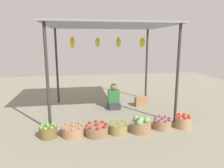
# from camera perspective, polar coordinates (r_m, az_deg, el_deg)

# --- Properties ---
(ground_plane) EXTENTS (14.00, 14.00, 0.00)m
(ground_plane) POSITION_cam_1_polar(r_m,az_deg,el_deg) (6.30, -0.95, -7.37)
(ground_plane) COLOR gray
(market_stall_structure) EXTENTS (3.42, 2.64, 2.51)m
(market_stall_structure) POSITION_cam_1_polar(r_m,az_deg,el_deg) (5.97, -0.99, 14.27)
(market_stall_structure) COLOR #38332D
(market_stall_structure) RESTS_ON ground
(vendor_person) EXTENTS (0.36, 0.44, 0.78)m
(vendor_person) POSITION_cam_1_polar(r_m,az_deg,el_deg) (6.48, 0.48, -4.08)
(vendor_person) COLOR #3C323F
(vendor_person) RESTS_ON ground
(basket_green_apples) EXTENTS (0.37, 0.37, 0.30)m
(basket_green_apples) POSITION_cam_1_polar(r_m,az_deg,el_deg) (4.81, -17.19, -12.43)
(basket_green_apples) COLOR brown
(basket_green_apples) RESTS_ON ground
(basket_potatoes) EXTENTS (0.49, 0.49, 0.27)m
(basket_potatoes) POSITION_cam_1_polar(r_m,az_deg,el_deg) (4.77, -10.70, -12.56)
(basket_potatoes) COLOR #A57755
(basket_potatoes) RESTS_ON ground
(basket_red_apples) EXTENTS (0.51, 0.51, 0.28)m
(basket_red_apples) POSITION_cam_1_polar(r_m,az_deg,el_deg) (4.73, -4.23, -12.53)
(basket_red_apples) COLOR #8D6745
(basket_red_apples) RESTS_ON ground
(basket_green_chilies) EXTENTS (0.42, 0.42, 0.25)m
(basket_green_chilies) POSITION_cam_1_polar(r_m,az_deg,el_deg) (4.82, 1.69, -12.08)
(basket_green_chilies) COLOR olive
(basket_green_chilies) RESTS_ON ground
(basket_cabbages) EXTENTS (0.47, 0.47, 0.36)m
(basket_cabbages) POSITION_cam_1_polar(r_m,az_deg,el_deg) (4.91, 7.90, -11.28)
(basket_cabbages) COLOR #96704A
(basket_cabbages) RESTS_ON ground
(basket_purple_onions) EXTENTS (0.43, 0.43, 0.29)m
(basket_purple_onions) POSITION_cam_1_polar(r_m,az_deg,el_deg) (5.18, 13.68, -10.57)
(basket_purple_onions) COLOR #9E7652
(basket_purple_onions) RESTS_ON ground
(basket_red_tomatoes) EXTENTS (0.38, 0.38, 0.33)m
(basket_red_tomatoes) POSITION_cam_1_polar(r_m,az_deg,el_deg) (5.36, 18.97, -9.83)
(basket_red_tomatoes) COLOR #A67F58
(basket_red_tomatoes) RESTS_ON ground
(wooden_crate_near_vendor) EXTENTS (0.39, 0.25, 0.29)m
(wooden_crate_near_vendor) POSITION_cam_1_polar(r_m,az_deg,el_deg) (6.80, 8.03, -4.78)
(wooden_crate_near_vendor) COLOR #A8764F
(wooden_crate_near_vendor) RESTS_ON ground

